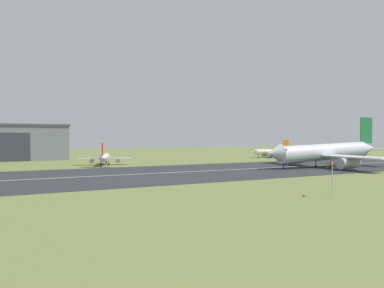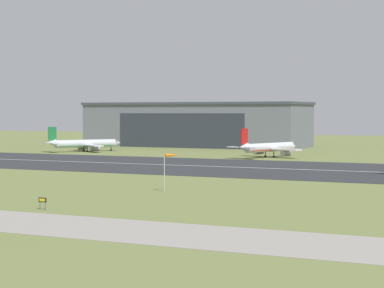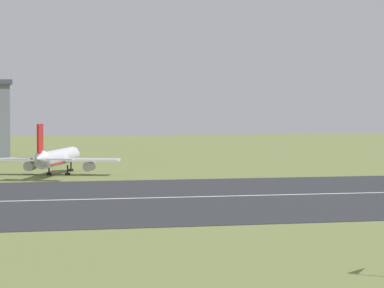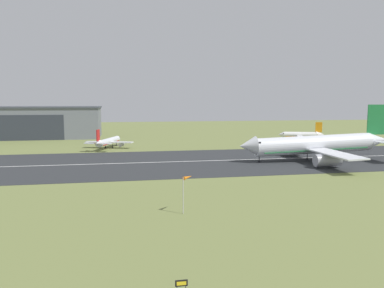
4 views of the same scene
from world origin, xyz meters
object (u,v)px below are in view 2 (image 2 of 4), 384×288
airplane_parked_west (85,144)px  runway_sign (43,201)px  windsock_pole (172,157)px  airplane_parked_east (269,148)px

airplane_parked_west → runway_sign: bearing=-58.6°
airplane_parked_west → runway_sign: (75.48, -123.83, -1.35)m
windsock_pole → runway_sign: size_ratio=3.88×
windsock_pole → airplane_parked_east: bearing=99.8°
airplane_parked_east → runway_sign: airplane_parked_east is taller
airplane_parked_west → runway_sign: size_ratio=15.23×
airplane_parked_east → airplane_parked_west: bearing=176.5°
airplane_parked_east → windsock_pole: size_ratio=4.16×
windsock_pole → runway_sign: (-5.35, -27.29, -4.46)m
airplane_parked_west → windsock_pole: (80.83, -96.54, 3.10)m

